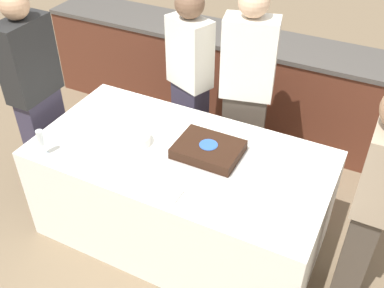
% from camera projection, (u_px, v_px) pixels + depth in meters
% --- Properties ---
extents(ground_plane, '(14.00, 14.00, 0.00)m').
position_uv_depth(ground_plane, '(182.00, 231.00, 3.43)').
color(ground_plane, '#7A664C').
extents(back_counter, '(4.40, 0.58, 0.92)m').
position_uv_depth(back_counter, '(259.00, 85.00, 4.27)').
color(back_counter, '#5B2D1E').
rests_on(back_counter, ground_plane).
extents(dining_table, '(1.97, 1.01, 0.77)m').
position_uv_depth(dining_table, '(181.00, 195.00, 3.20)').
color(dining_table, white).
rests_on(dining_table, ground_plane).
extents(cake, '(0.46, 0.36, 0.08)m').
position_uv_depth(cake, '(208.00, 150.00, 2.92)').
color(cake, '#B7B2AD').
rests_on(cake, dining_table).
extents(plate_stack, '(0.21, 0.21, 0.07)m').
position_uv_depth(plate_stack, '(135.00, 139.00, 3.02)').
color(plate_stack, white).
rests_on(plate_stack, dining_table).
extents(wine_glass, '(0.06, 0.06, 0.19)m').
position_uv_depth(wine_glass, '(41.00, 139.00, 2.87)').
color(wine_glass, white).
rests_on(wine_glass, dining_table).
extents(side_plate_near_cake, '(0.18, 0.18, 0.00)m').
position_uv_depth(side_plate_near_cake, '(219.00, 126.00, 3.20)').
color(side_plate_near_cake, white).
rests_on(side_plate_near_cake, dining_table).
extents(utensil_pile, '(0.13, 0.12, 0.02)m').
position_uv_depth(utensil_pile, '(169.00, 193.00, 2.64)').
color(utensil_pile, white).
rests_on(utensil_pile, dining_table).
extents(person_cutting_cake, '(0.42, 0.28, 1.68)m').
position_uv_depth(person_cutting_cake, '(246.00, 94.00, 3.35)').
color(person_cutting_cake, '#4C4238').
rests_on(person_cutting_cake, ground_plane).
extents(person_seated_left, '(0.20, 0.40, 1.66)m').
position_uv_depth(person_seated_left, '(37.00, 98.00, 3.34)').
color(person_seated_left, '#383347').
rests_on(person_seated_left, ground_plane).
extents(person_seated_right, '(0.23, 0.34, 1.58)m').
position_uv_depth(person_seated_right, '(372.00, 204.00, 2.49)').
color(person_seated_right, '#4C4238').
rests_on(person_seated_right, ground_plane).
extents(person_standing_back, '(0.39, 0.31, 1.59)m').
position_uv_depth(person_standing_back, '(190.00, 84.00, 3.54)').
color(person_standing_back, '#383347').
rests_on(person_standing_back, ground_plane).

